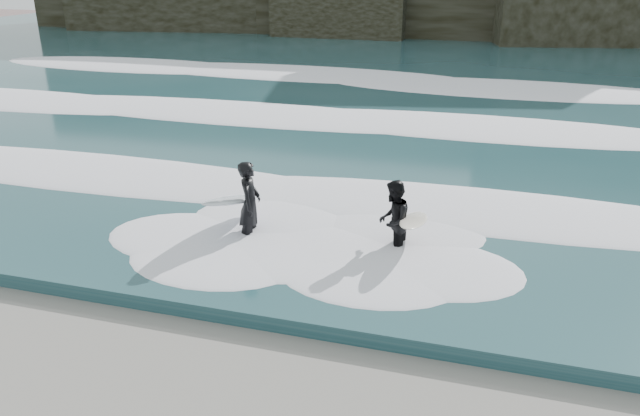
# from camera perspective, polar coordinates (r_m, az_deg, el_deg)

# --- Properties ---
(sea) EXTENTS (90.00, 52.00, 0.30)m
(sea) POSITION_cam_1_polar(r_m,az_deg,el_deg) (35.07, 9.36, 12.29)
(sea) COLOR #21474D
(sea) RESTS_ON ground
(foam_near) EXTENTS (60.00, 3.20, 0.20)m
(foam_near) POSITION_cam_1_polar(r_m,az_deg,el_deg) (15.93, -0.22, 1.89)
(foam_near) COLOR white
(foam_near) RESTS_ON sea
(foam_mid) EXTENTS (60.00, 4.00, 0.24)m
(foam_mid) POSITION_cam_1_polar(r_m,az_deg,el_deg) (22.43, 4.93, 7.83)
(foam_mid) COLOR white
(foam_mid) RESTS_ON sea
(foam_far) EXTENTS (60.00, 4.80, 0.30)m
(foam_far) POSITION_cam_1_polar(r_m,az_deg,el_deg) (31.11, 8.39, 11.70)
(foam_far) COLOR white
(foam_far) RESTS_ON sea
(surfer_left) EXTENTS (1.13, 2.35, 1.91)m
(surfer_left) POSITION_cam_1_polar(r_m,az_deg,el_deg) (13.45, -6.77, 0.43)
(surfer_left) COLOR black
(surfer_left) RESTS_ON ground
(surfer_right) EXTENTS (1.02, 1.88, 1.71)m
(surfer_right) POSITION_cam_1_polar(r_m,az_deg,el_deg) (12.84, 6.89, -1.15)
(surfer_right) COLOR black
(surfer_right) RESTS_ON ground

